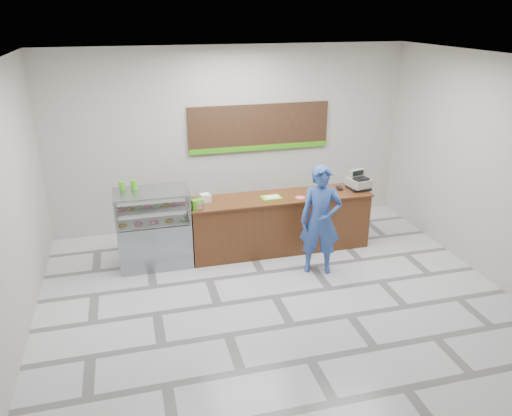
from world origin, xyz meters
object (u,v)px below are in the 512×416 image
object	(u,v)px
cash_register	(359,182)
customer	(321,220)
sales_counter	(280,223)
serving_tray	(271,197)
display_case	(154,228)

from	to	relation	value
cash_register	customer	bearing A→B (deg)	-152.85
sales_counter	cash_register	distance (m)	1.63
sales_counter	serving_tray	world-z (taller)	serving_tray
customer	serving_tray	bearing A→B (deg)	142.74
display_case	serving_tray	world-z (taller)	display_case
sales_counter	serving_tray	bearing A→B (deg)	-166.70
cash_register	display_case	bearing A→B (deg)	166.91
sales_counter	cash_register	size ratio (longest dim) A/B	7.27
serving_tray	sales_counter	bearing A→B (deg)	10.42
display_case	cash_register	bearing A→B (deg)	0.13
display_case	customer	xyz separation A→B (m)	(2.61, -0.93, 0.24)
serving_tray	cash_register	bearing A→B (deg)	-1.14
display_case	customer	size ratio (longest dim) A/B	0.73
serving_tray	customer	world-z (taller)	customer
sales_counter	cash_register	world-z (taller)	cash_register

